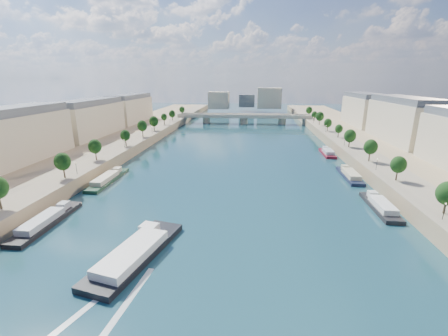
# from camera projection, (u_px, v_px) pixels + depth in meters

# --- Properties ---
(ground) EXTENTS (700.00, 700.00, 0.00)m
(ground) POSITION_uv_depth(u_px,v_px,m) (234.00, 168.00, 128.83)
(ground) COLOR #0C2B35
(ground) RESTS_ON ground
(quay_left) EXTENTS (44.00, 520.00, 5.00)m
(quay_left) POSITION_uv_depth(u_px,v_px,m) (74.00, 158.00, 134.71)
(quay_left) COLOR #9E8460
(quay_left) RESTS_ON ground
(quay_right) EXTENTS (44.00, 520.00, 5.00)m
(quay_right) POSITION_uv_depth(u_px,v_px,m) (411.00, 167.00, 121.51)
(quay_right) COLOR #9E8460
(quay_right) RESTS_ON ground
(pave_left) EXTENTS (14.00, 520.00, 0.10)m
(pave_left) POSITION_uv_depth(u_px,v_px,m) (106.00, 153.00, 132.60)
(pave_left) COLOR gray
(pave_left) RESTS_ON quay_left
(pave_right) EXTENTS (14.00, 520.00, 0.10)m
(pave_right) POSITION_uv_depth(u_px,v_px,m) (373.00, 160.00, 122.15)
(pave_right) COLOR gray
(pave_right) RESTS_ON quay_right
(trees_left) EXTENTS (4.80, 268.80, 8.26)m
(trees_left) POSITION_uv_depth(u_px,v_px,m) (111.00, 140.00, 132.77)
(trees_left) COLOR #382B1E
(trees_left) RESTS_ON ground
(trees_right) EXTENTS (4.80, 268.80, 8.26)m
(trees_right) POSITION_uv_depth(u_px,v_px,m) (361.00, 141.00, 130.31)
(trees_right) COLOR #382B1E
(trees_right) RESTS_ON ground
(lamps_left) EXTENTS (0.36, 200.36, 4.28)m
(lamps_left) POSITION_uv_depth(u_px,v_px,m) (104.00, 153.00, 121.87)
(lamps_left) COLOR black
(lamps_left) RESTS_ON ground
(lamps_right) EXTENTS (0.36, 200.36, 4.28)m
(lamps_right) POSITION_uv_depth(u_px,v_px,m) (358.00, 150.00, 126.55)
(lamps_right) COLOR black
(lamps_right) RESTS_ON ground
(buildings_left) EXTENTS (16.00, 226.00, 23.20)m
(buildings_left) POSITION_uv_depth(u_px,v_px,m) (59.00, 123.00, 143.34)
(buildings_left) COLOR #BDAD91
(buildings_left) RESTS_ON ground
(buildings_right) EXTENTS (16.00, 226.00, 23.20)m
(buildings_right) POSITION_uv_depth(u_px,v_px,m) (434.00, 128.00, 127.76)
(buildings_right) COLOR #BDAD91
(buildings_right) RESTS_ON ground
(skyline) EXTENTS (79.00, 42.00, 22.00)m
(skyline) POSITION_uv_depth(u_px,v_px,m) (249.00, 99.00, 333.65)
(skyline) COLOR #BDAD91
(skyline) RESTS_ON ground
(bridge) EXTENTS (112.00, 12.00, 8.15)m
(bridge) POSITION_uv_depth(u_px,v_px,m) (244.00, 118.00, 252.97)
(bridge) COLOR #C1B79E
(bridge) RESTS_ON ground
(tour_barge) EXTENTS (14.10, 28.92, 3.79)m
(tour_barge) POSITION_uv_depth(u_px,v_px,m) (136.00, 253.00, 63.94)
(tour_barge) COLOR black
(tour_barge) RESTS_ON ground
(wake) EXTENTS (13.45, 25.98, 0.04)m
(wake) POSITION_uv_depth(u_px,v_px,m) (98.00, 315.00, 48.40)
(wake) COLOR silver
(wake) RESTS_ON ground
(moored_barges_right) EXTENTS (5.00, 158.97, 3.60)m
(moored_barges_right) POSITION_uv_depth(u_px,v_px,m) (379.00, 205.00, 88.48)
(moored_barges_right) COLOR black
(moored_barges_right) RESTS_ON ground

